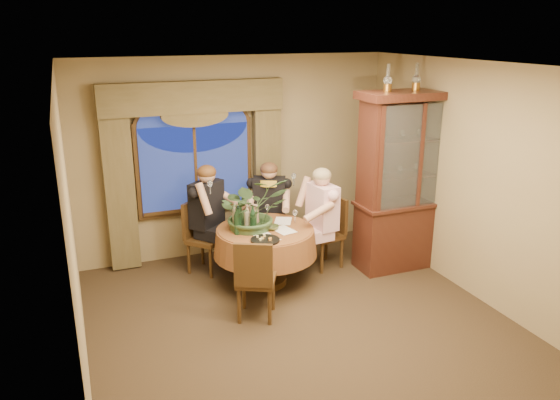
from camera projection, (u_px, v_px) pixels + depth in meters
name	position (u px, v px, depth m)	size (l,w,h in m)	color
floor	(306.00, 330.00, 5.95)	(5.00, 5.00, 0.00)	black
wall_back	(236.00, 157.00, 7.74)	(4.50, 4.50, 0.00)	olive
wall_right	(485.00, 186.00, 6.31)	(5.00, 5.00, 0.00)	olive
ceiling	(311.00, 67.00, 5.10)	(5.00, 5.00, 0.00)	white
window	(196.00, 168.00, 7.50)	(1.62, 0.10, 1.32)	navy
arched_transom	(193.00, 112.00, 7.26)	(1.60, 0.06, 0.44)	navy
drapery_left	(119.00, 185.00, 7.13)	(0.38, 0.14, 2.32)	#4E4425
drapery_right	(267.00, 171.00, 7.85)	(0.38, 0.14, 2.32)	#4E4425
swag_valance	(193.00, 97.00, 7.13)	(2.45, 0.16, 0.42)	#4E4425
dining_table	(265.00, 256.00, 6.94)	(1.31, 1.31, 0.75)	maroon
china_cabinet	(409.00, 181.00, 7.25)	(1.47, 0.58, 2.39)	#34150E
oil_lamp_left	(388.00, 78.00, 6.70)	(0.11, 0.11, 0.34)	#A5722D
oil_lamp_center	(417.00, 77.00, 6.84)	(0.11, 0.11, 0.34)	#A5722D
oil_lamp_right	(444.00, 76.00, 6.99)	(0.11, 0.11, 0.34)	#A5722D
chair_right	(325.00, 233.00, 7.40)	(0.42, 0.42, 0.96)	black
chair_back_right	(268.00, 224.00, 7.77)	(0.42, 0.42, 0.96)	black
chair_back	(206.00, 238.00, 7.26)	(0.42, 0.42, 0.96)	black
chair_front_left	(256.00, 278.00, 6.09)	(0.42, 0.42, 0.96)	black
person_pink	(322.00, 220.00, 7.22)	(0.51, 0.47, 1.43)	beige
person_back	(207.00, 218.00, 7.25)	(0.52, 0.48, 1.46)	black
person_scarf	(269.00, 211.00, 7.62)	(0.50, 0.46, 1.41)	black
stoneware_vase	(254.00, 216.00, 6.87)	(0.15, 0.15, 0.27)	#8F7059
centerpiece_plant	(252.00, 184.00, 6.68)	(0.87, 0.96, 0.75)	#33502C
olive_bowl	(272.00, 228.00, 6.77)	(0.17, 0.17, 0.05)	#46522A
cheese_platter	(265.00, 240.00, 6.42)	(0.35, 0.35, 0.02)	black
wine_bottle_0	(247.00, 218.00, 6.70)	(0.07, 0.07, 0.33)	tan
wine_bottle_1	(237.00, 221.00, 6.59)	(0.07, 0.07, 0.33)	black
wine_bottle_2	(239.00, 220.00, 6.63)	(0.07, 0.07, 0.33)	black
wine_bottle_3	(253.00, 219.00, 6.65)	(0.07, 0.07, 0.33)	black
wine_bottle_4	(235.00, 216.00, 6.77)	(0.07, 0.07, 0.33)	tan
wine_bottle_5	(239.00, 215.00, 6.82)	(0.07, 0.07, 0.33)	black
tasting_paper_0	(284.00, 230.00, 6.75)	(0.21, 0.30, 0.00)	white
tasting_paper_1	(283.00, 221.00, 7.07)	(0.21, 0.30, 0.00)	white
tasting_paper_2	(267.00, 238.00, 6.51)	(0.21, 0.30, 0.00)	white
wine_glass_person_pink	(295.00, 216.00, 6.99)	(0.07, 0.07, 0.18)	silver
wine_glass_person_back	(236.00, 216.00, 7.00)	(0.07, 0.07, 0.18)	silver
wine_glass_person_scarf	(267.00, 211.00, 7.21)	(0.07, 0.07, 0.18)	silver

